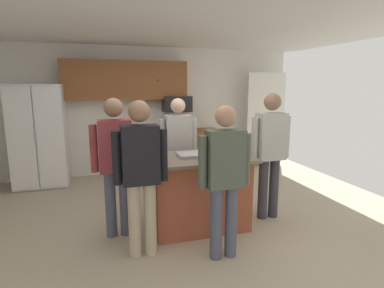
% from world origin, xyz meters
% --- Properties ---
extents(floor, '(7.04, 7.04, 0.00)m').
position_xyz_m(floor, '(0.00, 0.00, 0.00)').
color(floor, '#B7A88E').
rests_on(floor, ground).
extents(ceiling, '(7.04, 7.04, 0.00)m').
position_xyz_m(ceiling, '(0.00, 0.00, 2.60)').
color(ceiling, white).
extents(back_wall, '(6.40, 0.10, 2.60)m').
position_xyz_m(back_wall, '(0.00, 2.80, 1.30)').
color(back_wall, white).
rests_on(back_wall, ground).
extents(french_door_window_panel, '(0.90, 0.06, 2.00)m').
position_xyz_m(french_door_window_panel, '(2.60, 2.40, 1.10)').
color(french_door_window_panel, white).
rests_on(french_door_window_panel, ground).
extents(cabinet_run_upper, '(2.40, 0.38, 0.75)m').
position_xyz_m(cabinet_run_upper, '(-0.40, 2.60, 1.93)').
color(cabinet_run_upper, brown).
extents(cabinet_run_lower, '(1.80, 0.63, 0.90)m').
position_xyz_m(cabinet_run_lower, '(0.60, 2.48, 0.45)').
color(cabinet_run_lower, brown).
rests_on(cabinet_run_lower, ground).
extents(refrigerator, '(0.91, 0.76, 1.85)m').
position_xyz_m(refrigerator, '(-2.00, 2.38, 0.93)').
color(refrigerator, white).
rests_on(refrigerator, ground).
extents(microwave_over_range, '(0.56, 0.40, 0.32)m').
position_xyz_m(microwave_over_range, '(0.60, 2.50, 1.45)').
color(microwave_over_range, black).
extents(kitchen_island, '(1.33, 0.83, 0.95)m').
position_xyz_m(kitchen_island, '(0.24, -0.10, 0.48)').
color(kitchen_island, '#9E4C33').
rests_on(kitchen_island, ground).
extents(person_guest_left, '(0.57, 0.22, 1.64)m').
position_xyz_m(person_guest_left, '(0.17, 0.67, 0.95)').
color(person_guest_left, '#383842').
rests_on(person_guest_left, ground).
extents(person_host_foreground, '(0.57, 0.22, 1.68)m').
position_xyz_m(person_host_foreground, '(-0.54, -0.58, 0.97)').
color(person_host_foreground, tan).
rests_on(person_host_foreground, ground).
extents(person_elder_center, '(0.57, 0.22, 1.63)m').
position_xyz_m(person_elder_center, '(0.28, -0.86, 0.94)').
color(person_elder_center, '#4C5166').
rests_on(person_elder_center, ground).
extents(person_guest_by_door, '(0.57, 0.23, 1.72)m').
position_xyz_m(person_guest_by_door, '(1.26, -0.09, 1.00)').
color(person_guest_by_door, '#383842').
rests_on(person_guest_by_door, ground).
extents(person_guest_right, '(0.57, 0.22, 1.69)m').
position_xyz_m(person_guest_right, '(-0.77, -0.04, 0.97)').
color(person_guest_right, '#4C5166').
rests_on(person_guest_right, ground).
extents(glass_short_whisky, '(0.07, 0.07, 0.14)m').
position_xyz_m(glass_short_whisky, '(0.59, -0.04, 1.02)').
color(glass_short_whisky, '#2F1D15').
rests_on(glass_short_whisky, kitchen_island).
extents(mug_blue_stoneware, '(0.12, 0.08, 0.11)m').
position_xyz_m(mug_blue_stoneware, '(0.23, -0.34, 1.00)').
color(mug_blue_stoneware, '#4C6B99').
rests_on(mug_blue_stoneware, kitchen_island).
extents(mug_ceramic_white, '(0.13, 0.09, 0.10)m').
position_xyz_m(mug_ceramic_white, '(0.50, -0.28, 1.00)').
color(mug_ceramic_white, '#4C6B99').
rests_on(mug_ceramic_white, kitchen_island).
extents(glass_stout_tall, '(0.07, 0.07, 0.16)m').
position_xyz_m(glass_stout_tall, '(0.61, -0.30, 1.02)').
color(glass_stout_tall, black).
rests_on(glass_stout_tall, kitchen_island).
extents(serving_tray, '(0.44, 0.30, 0.04)m').
position_xyz_m(serving_tray, '(0.20, -0.09, 0.97)').
color(serving_tray, '#B7B7BC').
rests_on(serving_tray, kitchen_island).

